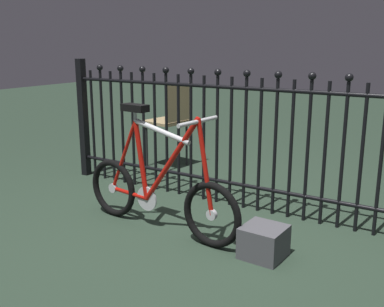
% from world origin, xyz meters
% --- Properties ---
extents(ground_plane, '(20.00, 20.00, 0.00)m').
position_xyz_m(ground_plane, '(0.00, 0.00, 0.00)').
color(ground_plane, '#283A2B').
extents(iron_fence, '(3.66, 0.07, 1.15)m').
position_xyz_m(iron_fence, '(-0.06, 0.79, 0.58)').
color(iron_fence, black).
rests_on(iron_fence, ground).
extents(bicycle, '(1.36, 0.40, 0.89)m').
position_xyz_m(bicycle, '(-0.35, 0.06, 0.30)').
color(bicycle, black).
rests_on(bicycle, ground).
extents(chair_tan, '(0.44, 0.43, 0.89)m').
position_xyz_m(chair_tan, '(-1.23, 1.50, 0.55)').
color(chair_tan, black).
rests_on(chair_tan, ground).
extents(display_crate, '(0.26, 0.26, 0.20)m').
position_xyz_m(display_crate, '(0.46, 0.08, 0.10)').
color(display_crate, '#4C4C51').
rests_on(display_crate, ground).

